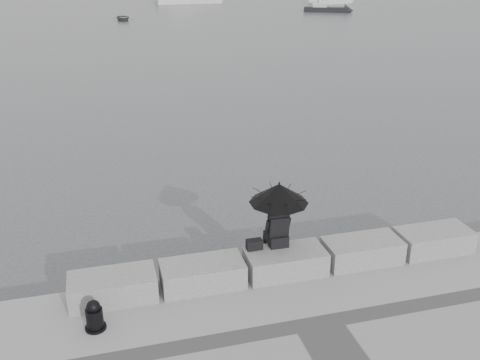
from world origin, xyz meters
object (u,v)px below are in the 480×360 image
object	(u,v)px
dinghy	(123,18)
small_motorboat	(327,9)
sailboat_right	(331,0)
mooring_bollard	(95,317)
seated_person	(279,200)

from	to	relation	value
dinghy	small_motorboat	bearing A→B (deg)	3.05
sailboat_right	dinghy	distance (m)	36.43
small_motorboat	dinghy	world-z (taller)	small_motorboat
sailboat_right	dinghy	bearing A→B (deg)	-166.03
mooring_bollard	dinghy	xyz separation A→B (m)	(4.04, 55.10, -0.47)
small_motorboat	dinghy	xyz separation A→B (m)	(-26.03, -3.43, -0.05)
seated_person	mooring_bollard	world-z (taller)	seated_person
mooring_bollard	dinghy	bearing A→B (deg)	85.80
seated_person	small_motorboat	distance (m)	63.22
seated_person	mooring_bollard	xyz separation A→B (m)	(-3.67, -1.11, -1.27)
seated_person	sailboat_right	world-z (taller)	sailboat_right
seated_person	dinghy	size ratio (longest dim) A/B	0.44
mooring_bollard	sailboat_right	distance (m)	80.33
seated_person	sailboat_right	size ratio (longest dim) A/B	0.11
mooring_bollard	dinghy	distance (m)	55.25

